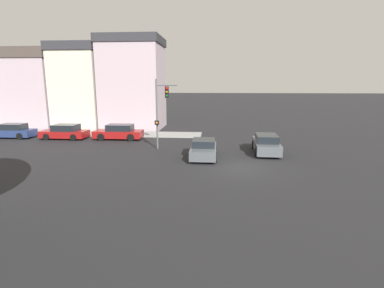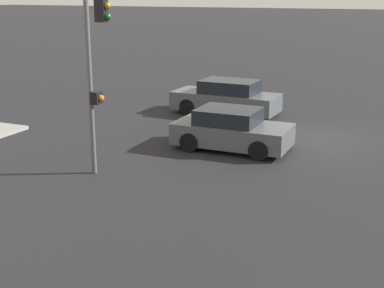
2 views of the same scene
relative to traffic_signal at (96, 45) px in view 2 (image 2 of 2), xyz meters
The scene contains 4 objects.
ground_plane 8.71m from the traffic_signal, 129.93° to the right, with size 300.00×300.00×0.00m, color black.
traffic_signal is the anchor object (origin of this frame).
crossing_car_0 5.44m from the traffic_signal, 127.74° to the right, with size 3.82×1.95×1.37m.
crossing_car_1 8.96m from the traffic_signal, 95.31° to the right, with size 4.57×2.04×1.49m.
Camera 2 is at (-3.50, 18.75, 5.10)m, focal length 50.00 mm.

